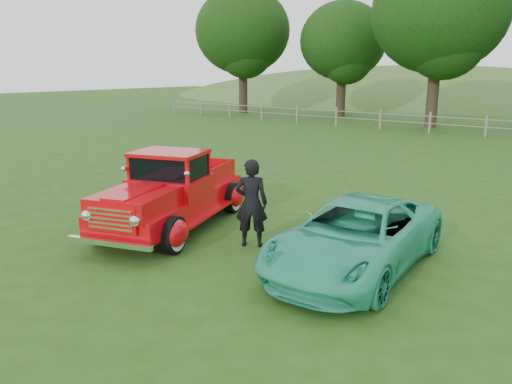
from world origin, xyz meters
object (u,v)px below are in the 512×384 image
Objects in this scene: tree_far_west at (243,31)px; man at (251,203)px; tree_mid_west at (343,41)px; tree_near_west at (440,13)px; red_pickup at (172,194)px; teal_sedan at (356,236)px.

tree_far_west is 5.44× the size of man.
tree_mid_west is (8.00, 2.00, -0.94)m from tree_far_west.
tree_near_west is 24.89m from man.
tree_mid_west is at bearing 14.04° from tree_far_west.
tree_near_west is 5.71× the size of man.
tree_mid_west is at bearing 92.52° from red_pickup.
tree_mid_west is 29.21m from red_pickup.
red_pickup is 4.47m from teal_sedan.
tree_far_west is 1.17× the size of tree_mid_west.
red_pickup is (10.42, -26.87, -4.75)m from tree_mid_west.
tree_mid_west is at bearing 159.44° from tree_near_west.
man is at bearing -50.18° from tree_far_west.
tree_near_west is at bearing -20.56° from tree_mid_west.
man is (4.62, -23.73, -5.89)m from tree_near_west.
tree_near_west reaches higher than tree_mid_west.
tree_mid_west is 1.89× the size of teal_sedan.
teal_sedan is at bearing -14.32° from red_pickup.
tree_near_west is (8.00, -3.00, 1.25)m from tree_mid_west.
tree_near_west is 2.32× the size of teal_sedan.
tree_near_west is at bearing -3.58° from tree_far_west.
tree_near_west reaches higher than tree_far_west.
red_pickup is at bearing -179.43° from teal_sedan.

